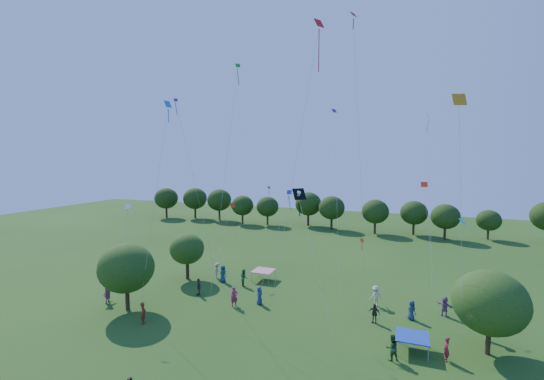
{
  "coord_description": "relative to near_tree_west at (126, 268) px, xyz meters",
  "views": [
    {
      "loc": [
        9.82,
        -11.75,
        13.48
      ],
      "look_at": [
        0.0,
        14.0,
        11.0
      ],
      "focal_mm": 24.0,
      "sensor_mm": 36.0,
      "label": 1
    }
  ],
  "objects": [
    {
      "name": "tent_blue",
      "position": [
        23.58,
        1.6,
        -2.76
      ],
      "size": [
        2.2,
        2.2,
        1.1
      ],
      "color": "#1A3CAD",
      "rests_on": "ground"
    },
    {
      "name": "treeline",
      "position": [
        11.53,
        42.63,
        0.3
      ],
      "size": [
        88.01,
        8.77,
        6.77
      ],
      "color": "#422B19",
      "rests_on": "ground"
    },
    {
      "name": "small_kite_4",
      "position": [
        12.91,
        4.91,
        4.75
      ],
      "size": [
        2.21,
        2.92,
        9.33
      ],
      "color": "#1239B4"
    },
    {
      "name": "near_tree_west",
      "position": [
        0.0,
        0.0,
        0.0
      ],
      "size": [
        4.81,
        4.81,
        5.96
      ],
      "color": "#422B19",
      "rests_on": "ground"
    },
    {
      "name": "crowd_person_5",
      "position": [
        26.18,
        8.58,
        -2.95
      ],
      "size": [
        1.64,
        1.35,
        1.7
      ],
      "primitive_type": "imported",
      "rotation": [
        0.0,
        0.0,
        2.55
      ],
      "color": "#88518B",
      "rests_on": "ground"
    },
    {
      "name": "crowd_person_2",
      "position": [
        7.08,
        9.14,
        -2.9
      ],
      "size": [
        0.92,
        0.99,
        1.79
      ],
      "primitive_type": "imported",
      "rotation": [
        0.0,
        0.0,
        2.25
      ],
      "color": "#2B6635",
      "rests_on": "ground"
    },
    {
      "name": "near_tree_north",
      "position": [
        0.24,
        8.93,
        -0.41
      ],
      "size": [
        3.76,
        3.76,
        5.09
      ],
      "color": "#422B19",
      "rests_on": "ground"
    },
    {
      "name": "crowd_person_1",
      "position": [
        8.51,
        4.02,
        -2.9
      ],
      "size": [
        0.78,
        0.78,
        1.79
      ],
      "primitive_type": "imported",
      "rotation": [
        0.0,
        0.0,
        0.78
      ],
      "color": "#A01D4A",
      "rests_on": "ground"
    },
    {
      "name": "crowd_person_12",
      "position": [
        10.46,
        5.29,
        -2.98
      ],
      "size": [
        0.86,
        0.89,
        1.63
      ],
      "primitive_type": "imported",
      "rotation": [
        0.0,
        0.0,
        2.31
      ],
      "color": "navy",
      "rests_on": "ground"
    },
    {
      "name": "small_kite_11",
      "position": [
        5.67,
        15.11,
        3.71
      ],
      "size": [
        4.89,
        7.39,
        8.62
      ],
      "color": "#2F8017"
    },
    {
      "name": "crowd_person_14",
      "position": [
        27.52,
        9.24,
        -2.97
      ],
      "size": [
        0.76,
        0.93,
        1.65
      ],
      "primitive_type": "imported",
      "rotation": [
        0.0,
        0.0,
        4.25
      ],
      "color": "#29603C",
      "rests_on": "ground"
    },
    {
      "name": "small_kite_12",
      "position": [
        4.16,
        0.03,
        10.6
      ],
      "size": [
        3.07,
        0.82,
        16.71
      ],
      "color": "#1782E6"
    },
    {
      "name": "small_kite_3",
      "position": [
        8.51,
        3.5,
        11.59
      ],
      "size": [
        2.18,
        2.07,
        20.15
      ],
      "color": "#198B2D"
    },
    {
      "name": "crowd_person_8",
      "position": [
        22.3,
        -0.12,
        -2.91
      ],
      "size": [
        0.98,
        0.87,
        1.76
      ],
      "primitive_type": "imported",
      "rotation": [
        0.0,
        0.0,
        3.73
      ],
      "color": "#224D21",
      "rests_on": "ground"
    },
    {
      "name": "small_kite_10",
      "position": [
        25.71,
        -0.94,
        10.44
      ],
      "size": [
        1.73,
        4.24,
        15.74
      ],
      "color": "orange"
    },
    {
      "name": "small_kite_9",
      "position": [
        19.04,
        7.42,
        1.54
      ],
      "size": [
        1.98,
        0.71,
        5.09
      ],
      "color": "#FF600D"
    },
    {
      "name": "crowd_person_13",
      "position": [
        25.68,
        1.06,
        -2.98
      ],
      "size": [
        0.42,
        0.63,
        1.63
      ],
      "primitive_type": "imported",
      "rotation": [
        0.0,
        0.0,
        4.76
      ],
      "color": "maroon",
      "rests_on": "ground"
    },
    {
      "name": "small_kite_8",
      "position": [
        24.53,
        12.66,
        5.6
      ],
      "size": [
        1.48,
        4.19,
        9.82
      ],
      "color": "red"
    },
    {
      "name": "crowd_person_4",
      "position": [
        4.02,
        5.21,
        -2.95
      ],
      "size": [
        1.0,
        1.04,
        1.69
      ],
      "primitive_type": "imported",
      "rotation": [
        0.0,
        0.0,
        5.45
      ],
      "color": "#453C37",
      "rests_on": "ground"
    },
    {
      "name": "crowd_person_15",
      "position": [
        28.77,
        5.09,
        -2.96
      ],
      "size": [
        1.16,
        0.67,
        1.67
      ],
      "primitive_type": "imported",
      "rotation": [
        0.0,
        0.0,
        6.11
      ],
      "color": "#A89386",
      "rests_on": "ground"
    },
    {
      "name": "crowd_person_0",
      "position": [
        4.44,
        9.4,
        -2.88
      ],
      "size": [
        1.01,
        0.74,
        1.84
      ],
      "primitive_type": "imported",
      "rotation": [
        0.0,
        0.0,
        2.84
      ],
      "color": "navy",
      "rests_on": "ground"
    },
    {
      "name": "small_kite_1",
      "position": [
        3.73,
        12.48,
        3.31
      ],
      "size": [
        1.67,
        3.43,
        6.89
      ],
      "color": "red"
    },
    {
      "name": "small_kite_2",
      "position": [
        24.71,
        14.31,
        10.11
      ],
      "size": [
        0.82,
        7.25,
        16.55
      ],
      "color": "#BADB13"
    },
    {
      "name": "small_kite_5",
      "position": [
        15.61,
        13.78,
        10.24
      ],
      "size": [
        2.89,
        9.49,
        17.56
      ],
      "color": "#711583"
    },
    {
      "name": "crowd_person_3",
      "position": [
        3.26,
        10.22,
        -2.91
      ],
      "size": [
        0.76,
        1.24,
        1.77
      ],
      "primitive_type": "imported",
      "rotation": [
        0.0,
        0.0,
        1.79
      ],
      "color": "#B5A691",
      "rests_on": "ground"
    },
    {
      "name": "crowd_person_7",
      "position": [
        3.14,
        -1.66,
        -2.91
      ],
      "size": [
        0.72,
        0.78,
        1.77
      ],
      "primitive_type": "imported",
      "rotation": [
        0.0,
        0.0,
        2.18
      ],
      "color": "maroon",
      "rests_on": "ground"
    },
    {
      "name": "crowd_person_10",
      "position": [
        20.69,
        5.15,
        -2.99
      ],
      "size": [
        1.03,
        0.67,
        1.62
      ],
      "primitive_type": "imported",
      "rotation": [
        0.0,
        0.0,
        -0.27
      ],
      "color": "#36322B",
      "rests_on": "ground"
    },
    {
      "name": "small_kite_7",
      "position": [
        26.43,
        2.25,
        4.16
      ],
      "size": [
        0.51,
        0.6,
        8.13
      ],
      "color": "#0DAEC7"
    },
    {
      "name": "pirate_kite",
      "position": [
        14.88,
        3.2,
        6.53
      ],
      "size": [
        4.61,
        5.61,
        9.68
      ],
      "color": "black"
    },
    {
      "name": "crowd_person_6",
      "position": [
        23.54,
        6.83,
        -2.98
      ],
      "size": [
        0.87,
        0.88,
        1.63
      ],
      "primitive_type": "imported",
      "rotation": [
        0.0,
        0.0,
        2.35
      ],
      "color": "navy",
      "rests_on": "ground"
    },
    {
      "name": "tent_red_stripe",
      "position": [
        8.3,
        11.55,
        -2.76
      ],
      "size": [
        2.2,
        2.2,
        1.1
      ],
      "color": "red",
      "rests_on": "ground"
    },
    {
      "name": "red_high_kite",
      "position": [
        15.92,
        2.28,
        15.57
      ],
      "size": [
        3.59,
        2.19,
        22.35
      ],
      "color": "red"
    },
    {
      "name": "crowd_person_9",
      "position": [
        20.49,
        8.68,
        -2.86
      ],
      "size": [
        1.3,
        1.2,
        1.88
      ],
      "primitive_type": "imported",
      "rotation": [
        0.0,
        0.0,
        3.82
      ],
      "color": "beige",
      "rests_on": "ground"
    },
    {
      "name": "crowd_person_11",
      "position": [
        -2.82,
        0.56,
        -2.95
      ],
      "size": [
        0.84,
        1.65,
        1.68
      ],
      "primitive_type": "imported",
      "rotation": [
        0.0,
        0.0,
        1.76
      ],
      "color": "#A96288",
      "rests_on": "ground"
    },
    {
      "name": "small_kite_13",
      "position": [
        1.72,
        7.25,
        10.03
      ],
      "size": [
        2.4,
        3.52,
        18.02
      ],
      "color": "#861684"
    },
    {
      "name": "small_kite_6",
      "position": [
        0.15,
        0.1,
        4.09
      ],
      "size": [
        1.08,
        0.41,
        8.16
      ],
      "color": "white"
    },
    {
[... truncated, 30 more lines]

